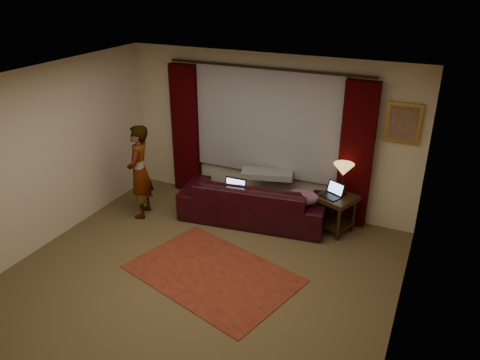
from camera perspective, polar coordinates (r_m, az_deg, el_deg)
name	(u,v)px	position (r m, az deg, el deg)	size (l,w,h in m)	color
floor	(196,282)	(6.37, -5.44, -12.23)	(5.00, 5.00, 0.01)	brown
ceiling	(186,87)	(5.25, -6.58, 11.21)	(5.00, 5.00, 0.02)	silver
wall_back	(267,133)	(7.78, 3.34, 5.76)	(5.00, 0.02, 2.60)	beige
wall_front	(28,324)	(4.09, -24.45, -15.65)	(5.00, 0.02, 2.60)	beige
wall_left	(38,161)	(7.20, -23.44, 2.14)	(0.02, 5.00, 2.60)	beige
wall_right	(407,239)	(5.04, 19.65, -6.77)	(0.02, 5.00, 2.60)	beige
sheer_curtain	(266,122)	(7.66, 3.21, 7.04)	(2.50, 0.05, 1.80)	#929299
drape_left	(186,130)	(8.36, -6.63, 6.10)	(0.50, 0.14, 2.30)	black
drape_right	(356,156)	(7.34, 13.96, 2.89)	(0.50, 0.14, 2.30)	black
curtain_rod	(266,68)	(7.40, 3.22, 13.45)	(0.04, 0.04, 3.40)	black
picture_frame	(403,123)	(7.16, 19.26, 6.54)	(0.50, 0.04, 0.60)	#B6863A
sofa	(254,193)	(7.55, 1.70, -1.58)	(2.36, 1.02, 0.95)	black
throw_blanket	(267,160)	(7.59, 3.37, 2.50)	(0.84, 0.34, 0.10)	gray
clothing_pile	(302,197)	(7.24, 7.62, -2.12)	(0.48, 0.37, 0.20)	#7B4658
laptop_sofa	(232,189)	(7.37, -0.96, -1.15)	(0.36, 0.39, 0.26)	black
area_rug	(213,274)	(6.48, -3.34, -11.31)	(2.19, 1.46, 0.01)	maroon
end_table	(335,214)	(7.43, 11.53, -4.05)	(0.52, 0.52, 0.61)	black
tiffany_lamp	(343,179)	(7.29, 12.40, 0.12)	(0.31, 0.31, 0.50)	olive
laptop_table	(331,190)	(7.22, 11.05, -1.25)	(0.30, 0.32, 0.21)	black
person	(139,172)	(7.73, -12.15, 0.98)	(0.46, 0.46, 1.56)	gray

